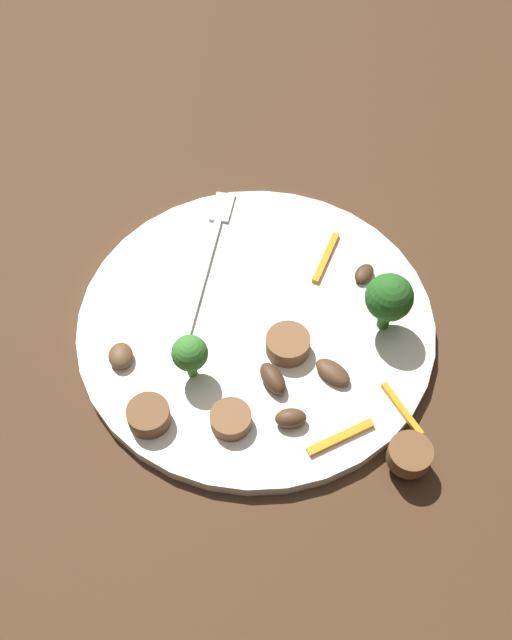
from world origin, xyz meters
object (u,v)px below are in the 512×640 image
at_px(mushroom_0, 291,418).
at_px(mushroom_1, 333,372).
at_px(mushroom_3, 273,378).
at_px(mushroom_4, 121,356).
at_px(sausage_slice_0, 410,455).
at_px(broccoli_floret_1, 190,354).
at_px(fork, 209,255).
at_px(pepper_strip_1, 326,257).
at_px(pepper_strip_0, 341,437).
at_px(broccoli_floret_0, 389,302).
at_px(mushroom_2, 364,273).
at_px(sausage_slice_2, 288,344).
at_px(sausage_slice_3, 231,419).
at_px(plate, 256,324).
at_px(sausage_slice_1, 149,415).
at_px(pepper_strip_2, 402,409).

xyz_separation_m(mushroom_0, mushroom_1, (0.04, -0.03, -0.00)).
bearing_deg(mushroom_3, mushroom_4, 82.52).
xyz_separation_m(sausage_slice_0, mushroom_4, (0.08, 0.22, -0.00)).
bearing_deg(broccoli_floret_1, fork, -1.72).
bearing_deg(pepper_strip_1, fork, 90.96).
xyz_separation_m(mushroom_1, pepper_strip_0, (-0.05, -0.01, -0.00)).
distance_m(broccoli_floret_0, mushroom_2, 0.06).
relative_size(sausage_slice_0, sausage_slice_2, 0.91).
bearing_deg(sausage_slice_2, broccoli_floret_1, 108.65).
height_order(sausage_slice_2, mushroom_4, sausage_slice_2).
bearing_deg(mushroom_0, fork, 25.12).
distance_m(sausage_slice_0, sausage_slice_3, 0.13).
distance_m(plate, fork, 0.08).
relative_size(sausage_slice_2, mushroom_0, 1.49).
relative_size(fork, broccoli_floret_0, 3.12).
distance_m(plate, sausage_slice_1, 0.12).
bearing_deg(mushroom_3, mushroom_0, -156.76).
xyz_separation_m(mushroom_0, pepper_strip_0, (-0.01, -0.04, -0.00)).
height_order(sausage_slice_0, pepper_strip_1, sausage_slice_0).
relative_size(fork, mushroom_3, 5.95).
height_order(sausage_slice_1, pepper_strip_1, sausage_slice_1).
relative_size(mushroom_0, pepper_strip_2, 0.48).
bearing_deg(broccoli_floret_1, sausage_slice_0, -111.77).
height_order(sausage_slice_0, mushroom_0, sausage_slice_0).
relative_size(mushroom_0, mushroom_1, 0.77).
relative_size(broccoli_floret_0, broccoli_floret_1, 1.32).
distance_m(sausage_slice_1, mushroom_1, 0.15).
bearing_deg(pepper_strip_2, sausage_slice_2, 59.70).
height_order(mushroom_0, mushroom_1, mushroom_0).
bearing_deg(broccoli_floret_0, pepper_strip_0, 159.83).
relative_size(sausage_slice_2, pepper_strip_0, 0.64).
relative_size(sausage_slice_2, mushroom_3, 1.18).
xyz_separation_m(fork, sausage_slice_3, (-0.16, -0.03, 0.00)).
bearing_deg(broccoli_floret_0, sausage_slice_0, -173.81).
height_order(broccoli_floret_0, mushroom_1, broccoli_floret_0).
distance_m(mushroom_0, pepper_strip_0, 0.04).
bearing_deg(pepper_strip_0, broccoli_floret_1, 65.91).
distance_m(mushroom_2, mushroom_3, 0.13).
xyz_separation_m(broccoli_floret_1, pepper_strip_0, (-0.05, -0.12, -0.03)).
xyz_separation_m(sausage_slice_2, mushroom_4, (-0.02, 0.13, -0.00)).
relative_size(plate, sausage_slice_0, 9.11).
xyz_separation_m(broccoli_floret_1, mushroom_0, (-0.04, -0.08, -0.02)).
distance_m(fork, mushroom_1, 0.16).
relative_size(plate, mushroom_4, 12.28).
distance_m(broccoli_floret_1, sausage_slice_2, 0.08).
distance_m(sausage_slice_0, mushroom_4, 0.24).
bearing_deg(broccoli_floret_1, broccoli_floret_0, -72.31).
height_order(fork, mushroom_0, mushroom_0).
distance_m(mushroom_1, mushroom_2, 0.10).
bearing_deg(plate, mushroom_2, -61.34).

